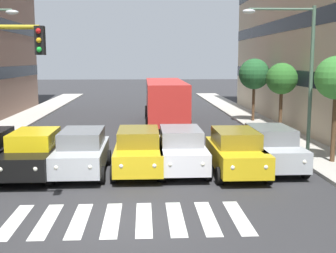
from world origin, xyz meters
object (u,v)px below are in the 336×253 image
car_2 (181,149)px  car_5 (34,153)px  car_3 (138,150)px  car_4 (82,152)px  bus_behind_traffic (165,98)px  street_lamp_left (299,64)px  street_tree_3 (254,74)px  car_0 (271,148)px  street_tree_2 (282,79)px  car_1 (236,152)px

car_2 → car_5: 5.73m
car_3 → car_4: same height
car_3 → bus_behind_traffic: (-1.70, -13.14, 0.97)m
street_lamp_left → street_tree_3: street_lamp_left is taller
car_4 → car_0: bearing=-177.1°
car_5 → street_tree_2: 14.88m
car_1 → car_4: (6.02, -0.32, 0.00)m
car_2 → car_3: 1.71m
car_3 → street_tree_2: 11.65m
street_lamp_left → street_tree_3: bearing=-94.9°
car_4 → car_3: bearing=-177.5°
car_3 → street_tree_3: size_ratio=1.01×
car_0 → street_tree_2: bearing=-109.7°
car_1 → street_tree_2: size_ratio=1.08×
bus_behind_traffic → street_tree_2: 8.41m
street_tree_2 → street_lamp_left: bearing=79.1°
car_2 → street_tree_3: street_tree_3 is taller
car_0 → bus_behind_traffic: bearing=-73.9°
car_5 → bus_behind_traffic: bearing=-113.1°
street_lamp_left → street_tree_2: bearing=-100.9°
car_5 → street_lamp_left: size_ratio=0.67×
car_3 → street_tree_3: bearing=-120.1°
car_2 → car_0: bearing=-177.4°
car_0 → street_tree_3: (-2.59, -13.50, 2.54)m
car_3 → street_tree_3: street_tree_3 is taller
car_3 → street_tree_2: street_tree_2 is taller
car_5 → bus_behind_traffic: 14.60m
car_3 → car_5: 4.03m
car_3 → bus_behind_traffic: 13.29m
car_0 → bus_behind_traffic: size_ratio=0.42×
bus_behind_traffic → street_tree_2: size_ratio=2.55×
street_lamp_left → street_tree_3: size_ratio=1.50×
car_3 → street_tree_2: (-8.15, -7.95, 2.45)m
car_0 → street_lamp_left: 4.04m
car_4 → street_tree_3: bearing=-126.3°
street_tree_2 → street_tree_3: size_ratio=0.94×
car_5 → street_tree_2: street_tree_2 is taller
street_tree_2 → street_tree_3: bearing=-88.5°
car_2 → car_4: (3.91, 0.22, 0.00)m
street_tree_2 → street_tree_3: street_tree_3 is taller
car_0 → car_2: size_ratio=1.00×
car_1 → street_tree_2: 9.74m
car_0 → car_5: same height
car_1 → street_tree_3: 15.03m
car_0 → car_4: 7.63m
car_0 → car_4: same height
car_5 → street_tree_3: 18.66m
car_5 → bus_behind_traffic: bus_behind_traffic is taller
bus_behind_traffic → street_tree_2: (-6.45, 5.20, 1.48)m
car_3 → car_5: bearing=3.6°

